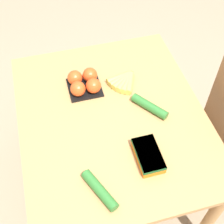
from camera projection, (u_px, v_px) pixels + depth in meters
ground_plane at (112, 181)px, 2.17m from camera, size 12.00×12.00×0.00m
dining_table at (112, 128)px, 1.67m from camera, size 1.13×0.94×0.74m
banana_bunch at (124, 81)px, 1.72m from camera, size 0.16×0.17×0.04m
tomato_pack at (84, 82)px, 1.67m from camera, size 0.18×0.18×0.09m
carrot_bag at (148, 155)px, 1.41m from camera, size 0.19×0.11×0.05m
cucumber_near at (150, 106)px, 1.60m from camera, size 0.19×0.16×0.05m
cucumber_far at (100, 190)px, 1.31m from camera, size 0.21×0.12×0.05m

